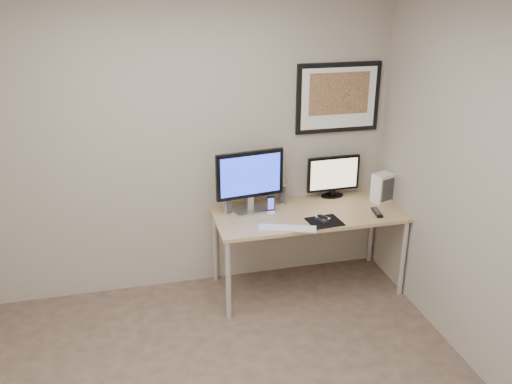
% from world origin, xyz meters
% --- Properties ---
extents(room, '(3.60, 3.60, 3.60)m').
position_xyz_m(room, '(0.00, 0.45, 1.64)').
color(room, white).
rests_on(room, ground).
extents(desk, '(1.60, 0.70, 0.73)m').
position_xyz_m(desk, '(1.00, 1.35, 0.66)').
color(desk, '#936F47').
rests_on(desk, floor).
extents(framed_art, '(0.75, 0.04, 0.60)m').
position_xyz_m(framed_art, '(1.35, 1.68, 1.62)').
color(framed_art, black).
rests_on(framed_art, room).
extents(monitor_large, '(0.58, 0.22, 0.53)m').
position_xyz_m(monitor_large, '(0.52, 1.48, 1.03)').
color(monitor_large, '#ACACB1').
rests_on(monitor_large, desk).
extents(monitor_tv, '(0.49, 0.12, 0.38)m').
position_xyz_m(monitor_tv, '(1.32, 1.62, 0.93)').
color(monitor_tv, black).
rests_on(monitor_tv, desk).
extents(speaker_left, '(0.08, 0.08, 0.16)m').
position_xyz_m(speaker_left, '(0.32, 1.49, 0.81)').
color(speaker_left, '#ACACB1').
rests_on(speaker_left, desk).
extents(speaker_right, '(0.09, 0.09, 0.19)m').
position_xyz_m(speaker_right, '(0.84, 1.58, 0.82)').
color(speaker_right, '#ACACB1').
rests_on(speaker_right, desk).
extents(phone_dock, '(0.07, 0.07, 0.15)m').
position_xyz_m(phone_dock, '(0.69, 1.42, 0.80)').
color(phone_dock, black).
rests_on(phone_dock, desk).
extents(keyboard, '(0.48, 0.27, 0.02)m').
position_xyz_m(keyboard, '(0.72, 1.07, 0.74)').
color(keyboard, silver).
rests_on(keyboard, desk).
extents(mousepad, '(0.29, 0.26, 0.00)m').
position_xyz_m(mousepad, '(1.06, 1.13, 0.73)').
color(mousepad, black).
rests_on(mousepad, desk).
extents(mouse, '(0.11, 0.13, 0.04)m').
position_xyz_m(mouse, '(1.06, 1.17, 0.75)').
color(mouse, black).
rests_on(mouse, mousepad).
extents(remote, '(0.08, 0.19, 0.02)m').
position_xyz_m(remote, '(1.55, 1.18, 0.74)').
color(remote, black).
rests_on(remote, desk).
extents(fan_unit, '(0.20, 0.17, 0.26)m').
position_xyz_m(fan_unit, '(1.71, 1.42, 0.86)').
color(fan_unit, silver).
rests_on(fan_unit, desk).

